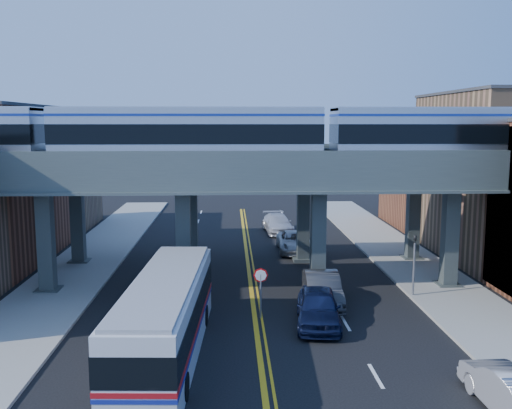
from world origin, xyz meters
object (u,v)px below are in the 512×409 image
traffic_signal (414,259)px  car_lane_c (295,242)px  car_lane_a (318,307)px  car_parked_curb (512,390)px  transit_train (188,134)px  transit_bus (166,318)px  stop_sign (261,285)px  car_lane_d (278,224)px  car_lane_b (322,289)px

traffic_signal → car_lane_c: (-5.44, 12.00, -1.52)m
car_lane_a → car_parked_curb: 10.41m
traffic_signal → car_lane_c: 13.27m
car_parked_curb → car_lane_c: bearing=-81.2°
transit_train → traffic_signal: (12.83, -2.00, -6.98)m
car_lane_c → transit_bus: bearing=-111.4°
stop_sign → car_parked_curb: stop_sign is taller
stop_sign → transit_train: bearing=128.1°
traffic_signal → car_lane_d: bearing=107.2°
traffic_signal → car_lane_a: traffic_signal is taller
stop_sign → traffic_signal: bearing=18.6°
transit_bus → car_parked_curb: bearing=-110.8°
traffic_signal → transit_train: bearing=171.1°
traffic_signal → car_lane_d: size_ratio=0.72×
car_lane_c → car_lane_d: bearing=95.3°
stop_sign → traffic_signal: size_ratio=0.64×
transit_bus → traffic_signal: bearing=-57.2°
car_lane_a → car_lane_c: car_lane_a is taller
stop_sign → car_parked_curb: size_ratio=0.52×
transit_train → car_lane_d: size_ratio=8.34×
stop_sign → traffic_signal: traffic_signal is taller
car_lane_c → car_lane_d: size_ratio=0.98×
stop_sign → car_lane_b: 4.14m
stop_sign → car_lane_d: (2.77, 22.83, -0.93)m
car_lane_a → car_lane_c: (0.67, 16.14, -0.12)m
transit_train → traffic_signal: size_ratio=11.58×
car_lane_a → car_lane_d: 23.97m
transit_train → transit_bus: bearing=-92.2°
car_lane_d → car_lane_c: bearing=-89.5°
car_lane_c → car_parked_curb: car_parked_curb is taller
traffic_signal → car_lane_b: bearing=-169.6°
car_lane_a → car_lane_d: size_ratio=0.92×
traffic_signal → transit_bus: bearing=-150.2°
transit_bus → car_lane_a: size_ratio=2.44×
car_lane_c → traffic_signal: bearing=-65.3°
stop_sign → car_lane_c: stop_sign is taller
stop_sign → car_lane_c: bearing=77.0°
transit_bus → car_lane_b: size_ratio=2.41×
transit_bus → car_lane_d: 28.30m
transit_train → car_lane_d: 20.84m
car_lane_d → car_parked_curb: car_parked_curb is taller
transit_bus → car_lane_b: bearing=-46.9°
transit_train → car_lane_d: (6.70, 17.83, -8.45)m
stop_sign → car_lane_d: bearing=83.1°
traffic_signal → car_lane_a: (-6.11, -4.14, -1.40)m
stop_sign → traffic_signal: 9.41m
car_parked_curb → car_lane_d: bearing=-82.6°
car_lane_a → car_lane_d: bearing=96.5°
transit_bus → car_lane_a: transit_bus is taller
car_lane_b → car_lane_d: size_ratio=0.94×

